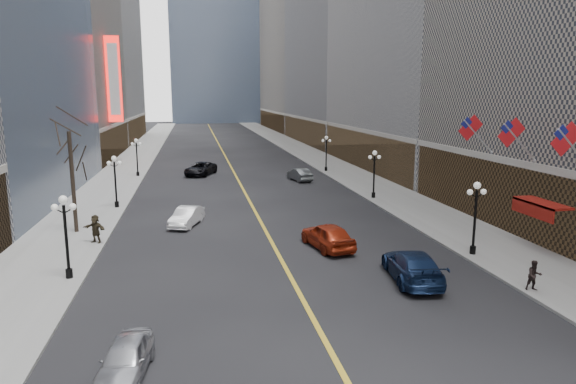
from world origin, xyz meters
name	(u,v)px	position (x,y,z in m)	size (l,w,h in m)	color
sidewalk_east	(334,167)	(14.00, 70.00, 0.07)	(6.00, 230.00, 0.15)	gray
sidewalk_west	(123,172)	(-14.00, 70.00, 0.07)	(6.00, 230.00, 0.15)	gray
lane_line	(228,161)	(0.00, 80.00, 0.01)	(0.25, 200.00, 0.02)	gold
bldg_east_c	(364,23)	(29.88, 106.00, 24.18)	(26.60, 40.60, 48.80)	gray
bldg_east_d	(315,18)	(29.90, 149.00, 31.17)	(26.60, 46.60, 62.80)	gray
streetlamp_east_1	(476,210)	(11.80, 30.00, 2.90)	(1.26, 0.44, 4.52)	black
streetlamp_east_2	(374,169)	(11.80, 48.00, 2.90)	(1.26, 0.44, 4.52)	black
streetlamp_east_3	(326,150)	(11.80, 66.00, 2.90)	(1.26, 0.44, 4.52)	black
streetlamp_west_1	(65,228)	(-11.80, 30.00, 2.90)	(1.26, 0.44, 4.52)	black
streetlamp_west_2	(115,176)	(-11.80, 48.00, 2.90)	(1.26, 0.44, 4.52)	black
streetlamp_west_3	(137,153)	(-11.80, 66.00, 2.90)	(1.26, 0.44, 4.52)	black
flag_3	(569,142)	(15.31, 27.00, 7.29)	(2.87, 0.12, 2.87)	#B2B2B7
flag_4	(514,135)	(15.31, 32.00, 7.29)	(2.87, 0.12, 2.87)	#B2B2B7
flag_5	(473,130)	(15.31, 37.00, 7.29)	(2.87, 0.12, 2.87)	#B2B2B7
awning_c	(539,205)	(16.11, 30.00, 3.08)	(1.40, 4.00, 0.93)	maroon
theatre_marquee	(114,79)	(-15.88, 80.00, 12.00)	(2.00, 0.55, 12.00)	red
tree_west_far	(70,147)	(-13.50, 40.00, 6.24)	(3.60, 3.60, 7.92)	#2D231C
car_nb_near	(126,358)	(-7.61, 19.55, 0.66)	(1.56, 3.87, 1.32)	#ABADB3
car_nb_mid	(187,217)	(-5.71, 40.87, 0.71)	(1.50, 4.30, 1.42)	silver
car_nb_far	(201,169)	(-4.25, 66.14, 0.80)	(2.67, 5.79, 1.61)	black
car_sb_near	(412,266)	(6.33, 26.69, 0.82)	(2.31, 5.68, 1.65)	#122245
car_sb_mid	(328,236)	(3.37, 33.22, 0.85)	(2.01, 5.00, 1.70)	#9B2810
car_sb_far	(300,175)	(7.00, 59.77, 0.73)	(1.55, 4.43, 1.46)	#484C4F
ped_east_walk	(534,276)	(11.60, 23.89, 0.93)	(0.75, 0.41, 1.55)	black
ped_west_far	(95,229)	(-11.60, 36.83, 1.09)	(1.75, 0.50, 1.88)	#2F281A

